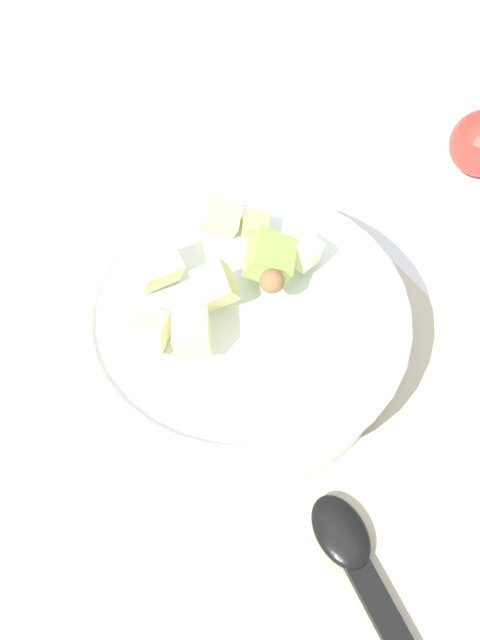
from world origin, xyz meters
TOP-DOWN VIEW (x-y plane):
  - ground_plane at (0.00, 0.00)m, footprint 2.40×2.40m
  - placemat at (0.00, 0.00)m, footprint 0.49×0.35m
  - salad_bowl at (-0.01, 0.01)m, footprint 0.26×0.26m
  - serving_spoon at (0.19, -0.03)m, footprint 0.19×0.06m

SIDE VIEW (x-z plane):
  - ground_plane at x=0.00m, z-range 0.00..0.00m
  - placemat at x=0.00m, z-range 0.00..0.01m
  - serving_spoon at x=0.19m, z-range 0.00..0.02m
  - salad_bowl at x=-0.01m, z-range -0.01..0.09m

